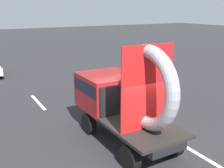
# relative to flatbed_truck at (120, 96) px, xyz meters

# --- Properties ---
(ground_plane) EXTENTS (120.00, 120.00, 0.00)m
(ground_plane) POSITION_rel_flatbed_truck_xyz_m (0.37, -0.79, -1.65)
(ground_plane) COLOR #28282B
(flatbed_truck) EXTENTS (2.02, 4.88, 3.72)m
(flatbed_truck) POSITION_rel_flatbed_truck_xyz_m (0.00, 0.00, 0.00)
(flatbed_truck) COLOR black
(flatbed_truck) RESTS_ON ground_plane
(lane_dash_left_far) EXTENTS (0.16, 2.54, 0.01)m
(lane_dash_left_far) POSITION_rel_flatbed_truck_xyz_m (-1.65, 5.49, -1.64)
(lane_dash_left_far) COLOR beige
(lane_dash_left_far) RESTS_ON ground_plane
(lane_dash_right_near) EXTENTS (0.16, 2.70, 0.01)m
(lane_dash_right_near) POSITION_rel_flatbed_truck_xyz_m (1.65, -2.44, -1.64)
(lane_dash_right_near) COLOR beige
(lane_dash_right_near) RESTS_ON ground_plane
(lane_dash_right_far) EXTENTS (0.16, 2.76, 0.01)m
(lane_dash_right_far) POSITION_rel_flatbed_truck_xyz_m (1.65, 5.49, -1.64)
(lane_dash_right_far) COLOR beige
(lane_dash_right_far) RESTS_ON ground_plane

